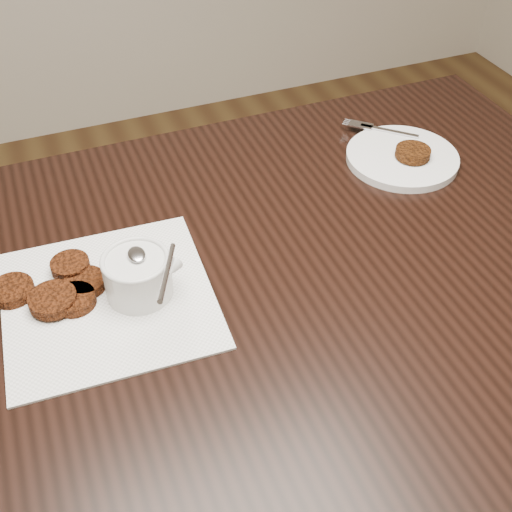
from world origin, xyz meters
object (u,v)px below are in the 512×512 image
Objects in this scene: napkin at (108,299)px; plate_with_patty at (403,154)px; table at (240,418)px; sauce_ramekin at (135,259)px.

plate_with_patty is (0.62, 0.16, 0.01)m from napkin.
napkin is at bearing -165.26° from plate_with_patty.
sauce_ramekin is (-0.15, 0.03, 0.45)m from table.
napkin is at bearing 168.43° from table.
napkin reaches higher than table.
sauce_ramekin is at bearing -6.51° from napkin.
sauce_ramekin reaches higher than plate_with_patty.
plate_with_patty reaches higher than napkin.
plate_with_patty is at bearing 25.59° from table.
sauce_ramekin is at bearing 166.74° from table.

